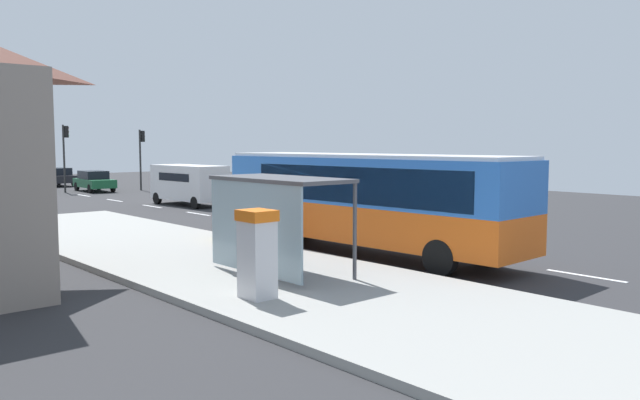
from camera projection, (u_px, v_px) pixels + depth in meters
The scene contains 23 objects.
ground_plane at pixel (194, 215), 31.66m from camera, with size 56.00×92.00×0.04m, color #2D2D30.
sidewalk_platform at pixel (213, 262), 18.49m from camera, with size 6.20×30.00×0.18m, color #999993.
lane_stripe_seg_0 at pixel (585, 276), 16.94m from camera, with size 0.16×2.20×0.01m, color silver.
lane_stripe_seg_1 at pixel (436, 252), 20.66m from camera, with size 0.16×2.20×0.01m, color silver.
lane_stripe_seg_2 at pixel (333, 235), 24.38m from camera, with size 0.16×2.20×0.01m, color silver.
lane_stripe_seg_3 at pixel (256, 223), 28.10m from camera, with size 0.16×2.20×0.01m, color silver.
lane_stripe_seg_4 at pixel (198, 214), 31.83m from camera, with size 0.16×2.20×0.01m, color silver.
lane_stripe_seg_5 at pixel (152, 206), 35.55m from camera, with size 0.16×2.20×0.01m, color silver.
lane_stripe_seg_6 at pixel (115, 200), 39.27m from camera, with size 0.16×2.20×0.01m, color silver.
lane_stripe_seg_7 at pixel (84, 195), 42.99m from camera, with size 0.16×2.20×0.01m, color silver.
bus at pixel (365, 197), 20.20m from camera, with size 2.92×11.09×3.21m.
white_van at pixel (189, 182), 36.15m from camera, with size 2.25×5.29×2.30m.
sedan_near at pixel (57, 176), 52.54m from camera, with size 2.04×4.49×1.52m.
sedan_far at pixel (94, 181), 46.68m from camera, with size 2.05×4.50×1.52m.
ticket_machine at pixel (257, 253), 13.74m from camera, with size 0.66×0.76×1.94m.
recycling_bin_blue at pixel (258, 233), 20.48m from camera, with size 0.52×0.52×0.95m, color blue.
recycling_bin_red at pixel (245, 231), 21.00m from camera, with size 0.52×0.52×0.95m, color red.
recycling_bin_orange at pixel (233, 229), 21.52m from camera, with size 0.52×0.52×0.95m, color orange.
recycling_bin_yellow at pixel (222, 227), 22.04m from camera, with size 0.52×0.52×0.95m, color yellow.
traffic_light_near_side at pixel (141, 150), 47.66m from camera, with size 0.49×0.28×4.57m.
traffic_light_far_side at pixel (17, 144), 42.52m from camera, with size 0.49×0.28×5.24m.
traffic_light_median at pixel (65, 147), 45.46m from camera, with size 0.49×0.28×4.88m.
bus_shelter at pixel (271, 200), 16.18m from camera, with size 1.80×4.00×2.50m.
Camera 1 is at (-16.17, -13.73, 3.56)m, focal length 35.45 mm.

